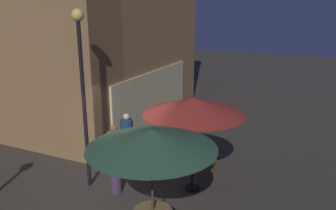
{
  "coord_description": "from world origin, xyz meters",
  "views": [
    {
      "loc": [
        -6.42,
        -4.51,
        4.58
      ],
      "look_at": [
        1.6,
        -0.79,
        2.02
      ],
      "focal_mm": 35.73,
      "sensor_mm": 36.0,
      "label": 1
    }
  ],
  "objects_px": {
    "patio_umbrella_0": "(194,106)",
    "patron_standing_1": "(127,141)",
    "cafe_table_0": "(192,170)",
    "patron_standing_2": "(115,159)",
    "street_lamp_near_corner": "(82,74)",
    "cafe_chair_0": "(209,158)",
    "patio_umbrella_1": "(152,139)"
  },
  "relations": [
    {
      "from": "cafe_table_0",
      "to": "patron_standing_2",
      "type": "xyz_separation_m",
      "value": [
        -0.97,
        1.72,
        0.4
      ]
    },
    {
      "from": "patio_umbrella_1",
      "to": "patron_standing_2",
      "type": "height_order",
      "value": "patio_umbrella_1"
    },
    {
      "from": "patio_umbrella_0",
      "to": "patron_standing_1",
      "type": "distance_m",
      "value": 2.67
    },
    {
      "from": "cafe_chair_0",
      "to": "patron_standing_2",
      "type": "relative_size",
      "value": 0.5
    },
    {
      "from": "patio_umbrella_0",
      "to": "patio_umbrella_1",
      "type": "distance_m",
      "value": 2.29
    },
    {
      "from": "street_lamp_near_corner",
      "to": "cafe_chair_0",
      "type": "distance_m",
      "value": 4.12
    },
    {
      "from": "cafe_chair_0",
      "to": "patio_umbrella_1",
      "type": "bearing_deg",
      "value": 8.51
    },
    {
      "from": "cafe_table_0",
      "to": "cafe_chair_0",
      "type": "height_order",
      "value": "cafe_chair_0"
    },
    {
      "from": "patio_umbrella_1",
      "to": "patio_umbrella_0",
      "type": "bearing_deg",
      "value": 0.81
    },
    {
      "from": "street_lamp_near_corner",
      "to": "patron_standing_1",
      "type": "height_order",
      "value": "street_lamp_near_corner"
    },
    {
      "from": "street_lamp_near_corner",
      "to": "patron_standing_2",
      "type": "bearing_deg",
      "value": -89.25
    },
    {
      "from": "patio_umbrella_0",
      "to": "street_lamp_near_corner",
      "type": "bearing_deg",
      "value": 110.81
    },
    {
      "from": "patio_umbrella_1",
      "to": "patron_standing_1",
      "type": "height_order",
      "value": "patio_umbrella_1"
    },
    {
      "from": "cafe_table_0",
      "to": "patio_umbrella_0",
      "type": "xyz_separation_m",
      "value": [
        0.0,
        0.0,
        1.74
      ]
    },
    {
      "from": "patio_umbrella_1",
      "to": "patron_standing_1",
      "type": "distance_m",
      "value": 3.78
    },
    {
      "from": "cafe_table_0",
      "to": "patron_standing_2",
      "type": "relative_size",
      "value": 0.42
    },
    {
      "from": "street_lamp_near_corner",
      "to": "patio_umbrella_0",
      "type": "xyz_separation_m",
      "value": [
        0.98,
        -2.57,
        -0.76
      ]
    },
    {
      "from": "cafe_table_0",
      "to": "cafe_chair_0",
      "type": "bearing_deg",
      "value": -10.9
    },
    {
      "from": "cafe_table_0",
      "to": "patron_standing_2",
      "type": "height_order",
      "value": "patron_standing_2"
    },
    {
      "from": "cafe_chair_0",
      "to": "patron_standing_2",
      "type": "height_order",
      "value": "patron_standing_2"
    },
    {
      "from": "patio_umbrella_1",
      "to": "cafe_chair_0",
      "type": "bearing_deg",
      "value": -2.39
    },
    {
      "from": "street_lamp_near_corner",
      "to": "cafe_chair_0",
      "type": "bearing_deg",
      "value": -56.25
    },
    {
      "from": "street_lamp_near_corner",
      "to": "patio_umbrella_1",
      "type": "relative_size",
      "value": 1.85
    },
    {
      "from": "street_lamp_near_corner",
      "to": "patron_standing_2",
      "type": "relative_size",
      "value": 2.5
    },
    {
      "from": "patio_umbrella_0",
      "to": "cafe_chair_0",
      "type": "height_order",
      "value": "patio_umbrella_0"
    },
    {
      "from": "patio_umbrella_0",
      "to": "patron_standing_1",
      "type": "height_order",
      "value": "patio_umbrella_0"
    },
    {
      "from": "patron_standing_1",
      "to": "patio_umbrella_0",
      "type": "bearing_deg",
      "value": -118.38
    },
    {
      "from": "patron_standing_1",
      "to": "cafe_chair_0",
      "type": "bearing_deg",
      "value": -97.38
    },
    {
      "from": "patio_umbrella_0",
      "to": "cafe_chair_0",
      "type": "distance_m",
      "value": 1.93
    },
    {
      "from": "cafe_table_0",
      "to": "patron_standing_1",
      "type": "xyz_separation_m",
      "value": [
        0.4,
        2.21,
        0.3
      ]
    },
    {
      "from": "patio_umbrella_0",
      "to": "patron_standing_1",
      "type": "xyz_separation_m",
      "value": [
        0.4,
        2.21,
        -1.44
      ]
    },
    {
      "from": "cafe_table_0",
      "to": "patron_standing_1",
      "type": "height_order",
      "value": "patron_standing_1"
    }
  ]
}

